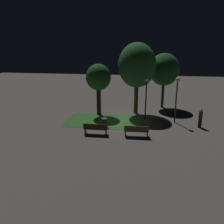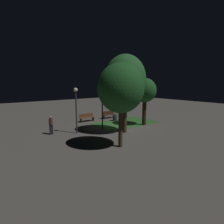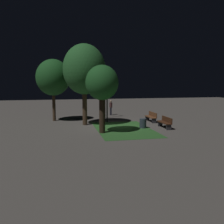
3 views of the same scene
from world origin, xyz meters
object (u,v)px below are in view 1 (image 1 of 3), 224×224
at_px(trash_bin, 104,123).
at_px(pedestrian, 200,117).
at_px(bench_back_row, 136,131).
at_px(tree_back_left, 137,66).
at_px(tree_back_right, 98,78).
at_px(tree_lawn_side, 164,70).
at_px(bench_near_trees, 95,128).
at_px(lamp_post_near_wall, 146,91).
at_px(lamp_post_path_center, 177,92).

relative_size(trash_bin, pedestrian, 0.46).
bearing_deg(bench_back_row, tree_back_left, 93.19).
bearing_deg(tree_back_right, tree_lawn_side, 29.43).
bearing_deg(tree_back_right, bench_near_trees, -81.65).
relative_size(tree_back_left, lamp_post_near_wall, 1.76).
height_order(bench_back_row, pedestrian, pedestrian).
relative_size(bench_back_row, lamp_post_path_center, 0.46).
distance_m(tree_lawn_side, tree_back_left, 3.79).
bearing_deg(lamp_post_near_wall, pedestrian, -15.54).
xyz_separation_m(tree_back_left, tree_back_right, (-3.50, -0.90, -1.11)).
xyz_separation_m(tree_lawn_side, tree_back_right, (-6.20, -3.50, -0.48)).
height_order(tree_back_right, lamp_post_path_center, tree_back_right).
relative_size(tree_lawn_side, lamp_post_path_center, 1.44).
height_order(tree_back_left, tree_back_right, tree_back_left).
height_order(bench_near_trees, lamp_post_path_center, lamp_post_path_center).
xyz_separation_m(bench_near_trees, tree_back_left, (2.75, 6.06, 4.14)).
relative_size(bench_near_trees, tree_back_right, 0.37).
bearing_deg(lamp_post_path_center, bench_near_trees, -149.12).
bearing_deg(bench_near_trees, bench_back_row, 0.00).
xyz_separation_m(bench_near_trees, bench_back_row, (3.08, 0.00, 0.00)).
xyz_separation_m(bench_back_row, tree_lawn_side, (2.36, 8.66, 3.51)).
xyz_separation_m(bench_near_trees, tree_back_right, (-0.76, 5.16, 3.03)).
bearing_deg(bench_back_row, tree_lawn_side, 74.78).
distance_m(tree_back_right, trash_bin, 4.80).
bearing_deg(bench_near_trees, tree_lawn_side, 57.87).
bearing_deg(pedestrian, lamp_post_path_center, 152.58).
bearing_deg(pedestrian, trash_bin, -172.52).
bearing_deg(tree_lawn_side, bench_back_row, -105.22).
bearing_deg(pedestrian, lamp_post_near_wall, 164.46).
bearing_deg(bench_near_trees, trash_bin, 77.86).
bearing_deg(lamp_post_path_center, trash_bin, -161.09).
bearing_deg(bench_near_trees, pedestrian, 18.61).
height_order(tree_lawn_side, pedestrian, tree_lawn_side).
bearing_deg(tree_lawn_side, lamp_post_near_wall, -110.52).
bearing_deg(tree_back_right, tree_back_left, 14.39).
distance_m(bench_back_row, lamp_post_path_center, 5.37).
bearing_deg(tree_lawn_side, trash_bin, -126.14).
height_order(tree_lawn_side, tree_back_left, tree_back_left).
bearing_deg(trash_bin, bench_near_trees, -102.14).
bearing_deg(lamp_post_near_wall, trash_bin, -145.75).
relative_size(tree_lawn_side, lamp_post_near_wall, 1.48).
bearing_deg(tree_lawn_side, tree_back_right, -150.57).
relative_size(tree_lawn_side, tree_back_left, 0.84).
distance_m(lamp_post_near_wall, pedestrian, 4.96).
height_order(lamp_post_path_center, trash_bin, lamp_post_path_center).
distance_m(bench_near_trees, pedestrian, 8.59).
bearing_deg(bench_back_row, trash_bin, 147.62).
xyz_separation_m(bench_back_row, lamp_post_path_center, (3.15, 3.73, 2.25)).
relative_size(bench_back_row, tree_lawn_side, 0.32).
bearing_deg(tree_back_right, pedestrian, -15.25).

